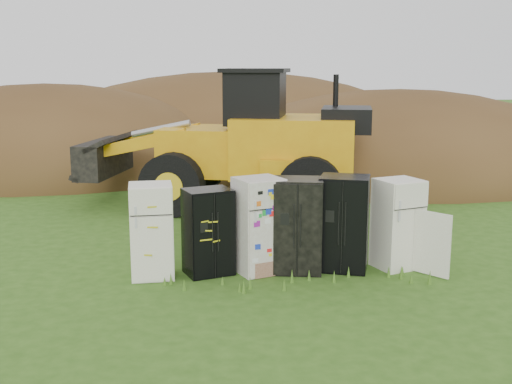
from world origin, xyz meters
TOP-DOWN VIEW (x-y plane):
  - ground at (0.00, 0.00)m, footprint 120.00×120.00m
  - fridge_leftmost at (-2.54, -0.02)m, footprint 0.85×0.82m
  - fridge_black_side at (-1.44, 0.04)m, footprint 1.06×0.94m
  - fridge_sticker at (-0.45, 0.04)m, footprint 1.07×1.03m
  - fridge_dark_mid at (0.33, -0.00)m, footprint 1.10×0.96m
  - fridge_black_right at (1.26, 0.01)m, footprint 1.16×1.06m
  - fridge_open_door at (2.38, 0.01)m, footprint 1.02×0.98m
  - wheel_loader at (-0.81, 6.09)m, footprint 8.76×5.34m
  - dirt_mound_right at (6.20, 11.22)m, footprint 15.25×11.18m
  - dirt_mound_left at (-7.17, 13.67)m, footprint 14.73×11.05m
  - dirt_mound_back at (0.41, 17.81)m, footprint 19.79×13.20m

SIDE VIEW (x-z plane):
  - ground at x=0.00m, z-range 0.00..0.00m
  - dirt_mound_right at x=6.20m, z-range -3.17..3.17m
  - dirt_mound_left at x=-7.17m, z-range -3.35..3.35m
  - dirt_mound_back at x=0.41m, z-range -3.76..3.76m
  - fridge_black_side at x=-1.44m, z-range 0.00..1.70m
  - fridge_open_door at x=2.38m, z-range 0.00..1.82m
  - fridge_leftmost at x=-2.54m, z-range 0.00..1.83m
  - fridge_dark_mid at x=0.33m, z-range 0.00..1.88m
  - fridge_sticker at x=-0.45m, z-range 0.00..1.90m
  - fridge_black_right at x=1.26m, z-range 0.00..1.91m
  - wheel_loader at x=-0.81m, z-range 0.00..3.96m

